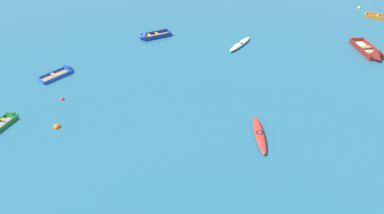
% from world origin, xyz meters
% --- Properties ---
extents(rowboat_green_far_back, '(2.06, 2.80, 0.79)m').
position_xyz_m(rowboat_green_far_back, '(-12.36, 25.56, 0.13)').
color(rowboat_green_far_back, gray).
rests_on(rowboat_green_far_back, ground_plane).
extents(kayak_white_near_left, '(2.80, 2.96, 0.33)m').
position_xyz_m(kayak_white_near_left, '(5.49, 34.47, 0.16)').
color(kayak_white_near_left, white).
rests_on(kayak_white_near_left, ground_plane).
extents(kayak_red_near_right, '(0.97, 3.69, 0.35)m').
position_xyz_m(kayak_red_near_right, '(3.85, 22.04, 0.17)').
color(kayak_red_near_right, red).
rests_on(kayak_red_near_right, ground_plane).
extents(rowboat_blue_outer_left, '(2.76, 2.54, 0.93)m').
position_xyz_m(rowboat_blue_outer_left, '(-9.61, 31.49, 0.13)').
color(rowboat_blue_outer_left, '#99754C').
rests_on(rowboat_blue_outer_left, ground_plane).
extents(rowboat_maroon_back_row_center, '(1.41, 4.07, 1.18)m').
position_xyz_m(rowboat_maroon_back_row_center, '(16.36, 31.10, 0.20)').
color(rowboat_maroon_back_row_center, beige).
rests_on(rowboat_maroon_back_row_center, ground_plane).
extents(rowboat_deep_blue_center, '(3.23, 1.91, 0.91)m').
position_xyz_m(rowboat_deep_blue_center, '(-2.74, 37.03, 0.17)').
color(rowboat_deep_blue_center, '#99754C').
rests_on(rowboat_deep_blue_center, ground_plane).
extents(mooring_buoy_far_field, '(0.36, 0.36, 0.36)m').
position_xyz_m(mooring_buoy_far_field, '(20.89, 42.01, 0.00)').
color(mooring_buoy_far_field, yellow).
rests_on(mooring_buoy_far_field, ground_plane).
extents(mooring_buoy_trailing, '(0.47, 0.47, 0.47)m').
position_xyz_m(mooring_buoy_trailing, '(-8.98, 24.48, 0.00)').
color(mooring_buoy_trailing, orange).
rests_on(mooring_buoy_trailing, ground_plane).
extents(mooring_buoy_central, '(0.31, 0.31, 0.31)m').
position_xyz_m(mooring_buoy_central, '(-9.17, 27.69, 0.00)').
color(mooring_buoy_central, red).
rests_on(mooring_buoy_central, ground_plane).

